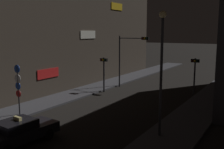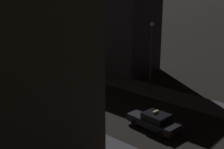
# 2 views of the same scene
# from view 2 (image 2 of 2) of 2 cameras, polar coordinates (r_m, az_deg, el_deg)

# --- Properties ---
(sidewalk_left) EXTENTS (3.16, 54.53, 0.15)m
(sidewalk_left) POSITION_cam_2_polar(r_m,az_deg,el_deg) (33.70, -19.42, -4.24)
(sidewalk_left) COLOR #424247
(sidewalk_left) RESTS_ON ground_plane
(sidewalk_right) EXTENTS (3.16, 54.53, 0.15)m
(sidewalk_right) POSITION_cam_2_polar(r_m,az_deg,el_deg) (40.49, -4.41, 0.35)
(sidewalk_right) COLOR #424247
(sidewalk_right) RESTS_ON ground_plane
(building_facade_right) EXTENTS (6.22, 20.35, 16.17)m
(building_facade_right) POSITION_cam_2_polar(r_m,az_deg,el_deg) (45.24, -4.27, 12.51)
(building_facade_right) COLOR #333338
(building_facade_right) RESTS_ON ground_plane
(taxi) EXTENTS (2.20, 4.60, 1.62)m
(taxi) POSITION_cam_2_polar(r_m,az_deg,el_deg) (26.10, 7.62, -8.20)
(taxi) COLOR black
(taxi) RESTS_ON ground_plane
(traffic_light_overhead) EXTENTS (3.67, 0.42, 5.88)m
(traffic_light_overhead) POSITION_cam_2_polar(r_m,az_deg,el_deg) (35.62, -17.32, 4.03)
(traffic_light_overhead) COLOR #2D2D33
(traffic_light_overhead) RESTS_ON ground_plane
(traffic_light_left_kerb) EXTENTS (0.80, 0.42, 3.68)m
(traffic_light_left_kerb) POSITION_cam_2_polar(r_m,az_deg,el_deg) (32.64, -15.94, 0.18)
(traffic_light_left_kerb) COLOR #2D2D33
(traffic_light_left_kerb) RESTS_ON ground_plane
(traffic_light_right_kerb) EXTENTS (0.80, 0.42, 3.73)m
(traffic_light_right_kerb) POSITION_cam_2_polar(r_m,az_deg,el_deg) (40.27, -8.62, 3.94)
(traffic_light_right_kerb) COLOR #2D2D33
(traffic_light_right_kerb) RESTS_ON ground_plane
(sign_pole_left) EXTENTS (0.63, 0.10, 3.77)m
(sign_pole_left) POSITION_cam_2_polar(r_m,az_deg,el_deg) (24.53, -4.29, -5.65)
(sign_pole_left) COLOR #2D2D33
(sign_pole_left) RESTS_ON sidewalk_left
(street_lamp_near_block) EXTENTS (0.42, 0.42, 7.35)m
(street_lamp_near_block) POSITION_cam_2_polar(r_m,az_deg,el_deg) (32.54, 6.99, 4.43)
(street_lamp_near_block) COLOR #2D2D33
(street_lamp_near_block) RESTS_ON sidewalk_right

